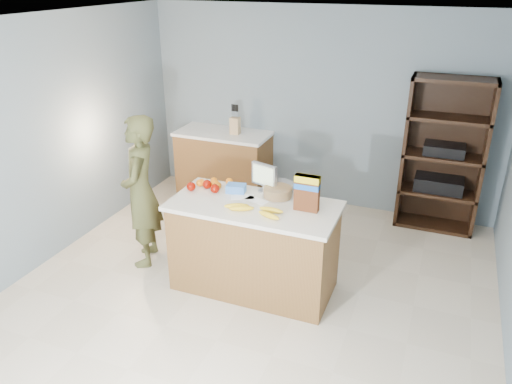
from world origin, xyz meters
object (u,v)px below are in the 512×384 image
at_px(shelving_unit, 443,157).
at_px(cereal_box, 307,190).
at_px(counter_peninsula, 254,250).
at_px(tv, 264,176).
at_px(person, 141,192).

xyz_separation_m(shelving_unit, cereal_box, (-1.07, -2.00, 0.23)).
bearing_deg(counter_peninsula, cereal_box, 6.34).
distance_m(shelving_unit, tv, 2.35).
xyz_separation_m(tv, cereal_box, (0.50, -0.25, 0.03)).
relative_size(counter_peninsula, tv, 5.53).
relative_size(shelving_unit, cereal_box, 5.42).
bearing_deg(person, cereal_box, 67.54).
height_order(counter_peninsula, cereal_box, cereal_box).
distance_m(person, cereal_box, 1.76).
height_order(counter_peninsula, person, person).
relative_size(shelving_unit, person, 1.13).
xyz_separation_m(counter_peninsula, person, (-1.26, 0.04, 0.38)).
height_order(shelving_unit, cereal_box, shelving_unit).
distance_m(person, tv, 1.29).
xyz_separation_m(counter_peninsula, shelving_unit, (1.55, 2.05, 0.45)).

